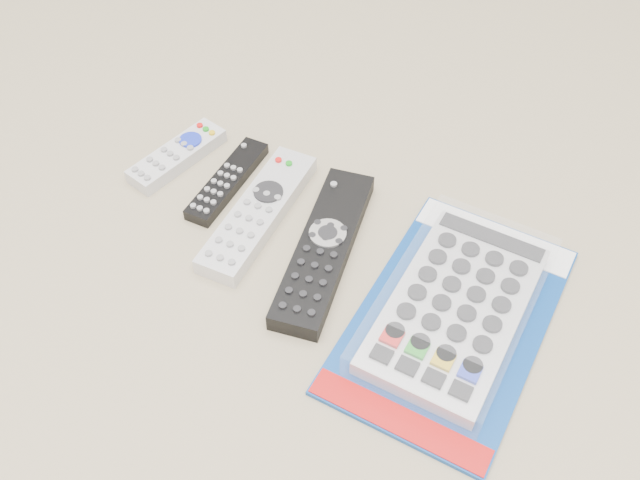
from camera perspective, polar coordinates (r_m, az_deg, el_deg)
The scene contains 5 objects.
remote_small_grey at distance 1.01m, azimuth -11.39°, elevation 6.65°, with size 0.07×0.15×0.02m.
remote_slim_black at distance 0.96m, azimuth -7.44°, elevation 4.72°, with size 0.04×0.16×0.02m.
remote_silver_dvd at distance 0.91m, azimuth -4.96°, elevation 2.20°, with size 0.07×0.23×0.03m.
remote_large_black at distance 0.87m, azimuth 0.34°, elevation -0.68°, with size 0.11×0.26×0.03m.
jumbo_remote_packaged at distance 0.82m, azimuth 10.80°, elevation -5.32°, with size 0.20×0.33×0.04m.
Camera 1 is at (0.30, -0.51, 0.68)m, focal length 40.00 mm.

